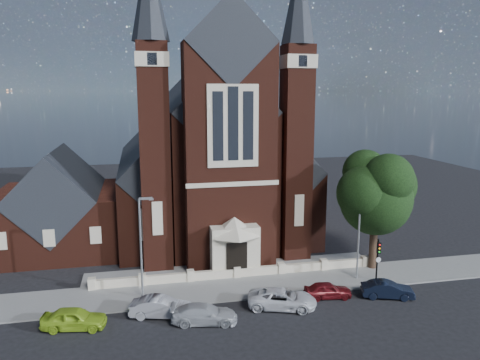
# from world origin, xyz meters

# --- Properties ---
(ground) EXTENTS (120.00, 120.00, 0.00)m
(ground) POSITION_xyz_m (0.00, 15.00, 0.00)
(ground) COLOR black
(ground) RESTS_ON ground
(pavement_strip) EXTENTS (60.00, 5.00, 0.12)m
(pavement_strip) POSITION_xyz_m (0.00, 4.50, 0.00)
(pavement_strip) COLOR slate
(pavement_strip) RESTS_ON ground
(forecourt_paving) EXTENTS (26.00, 3.00, 0.14)m
(forecourt_paving) POSITION_xyz_m (0.00, 8.50, 0.00)
(forecourt_paving) COLOR slate
(forecourt_paving) RESTS_ON ground
(forecourt_wall) EXTENTS (24.00, 0.40, 0.90)m
(forecourt_wall) POSITION_xyz_m (0.00, 6.50, 0.00)
(forecourt_wall) COLOR #C0B699
(forecourt_wall) RESTS_ON ground
(church) EXTENTS (20.01, 34.90, 29.20)m
(church) POSITION_xyz_m (-0.00, 22.94, 8.19)
(church) COLOR #431B12
(church) RESTS_ON ground
(parish_hall) EXTENTS (12.00, 12.20, 10.24)m
(parish_hall) POSITION_xyz_m (-16.00, 18.00, 4.01)
(parish_hall) COLOR #431B12
(parish_hall) RESTS_ON ground
(street_tree) EXTENTS (6.40, 6.60, 10.70)m
(street_tree) POSITION_xyz_m (12.60, 5.71, 6.96)
(street_tree) COLOR black
(street_tree) RESTS_ON ground
(street_lamp_left) EXTENTS (1.16, 0.22, 8.09)m
(street_lamp_left) POSITION_xyz_m (-7.91, 4.00, 4.60)
(street_lamp_left) COLOR gray
(street_lamp_left) RESTS_ON ground
(street_lamp_right) EXTENTS (1.16, 0.22, 8.09)m
(street_lamp_right) POSITION_xyz_m (10.09, 4.00, 4.60)
(street_lamp_right) COLOR gray
(street_lamp_right) RESTS_ON ground
(traffic_signal) EXTENTS (0.28, 0.42, 4.00)m
(traffic_signal) POSITION_xyz_m (11.00, 2.43, 2.58)
(traffic_signal) COLOR black
(traffic_signal) RESTS_ON ground
(car_lime_van) EXTENTS (4.54, 2.42, 1.47)m
(car_lime_van) POSITION_xyz_m (-12.61, 0.28, 0.74)
(car_lime_van) COLOR #97C226
(car_lime_van) RESTS_ON ground
(car_silver_a) EXTENTS (4.64, 2.57, 1.45)m
(car_silver_a) POSITION_xyz_m (-6.76, 0.75, 0.72)
(car_silver_a) COLOR #98999F
(car_silver_a) RESTS_ON ground
(car_silver_b) EXTENTS (4.87, 2.71, 1.34)m
(car_silver_b) POSITION_xyz_m (-3.86, -0.82, 0.67)
(car_silver_b) COLOR #ACB0B4
(car_silver_b) RESTS_ON ground
(car_white_suv) EXTENTS (5.59, 3.85, 1.42)m
(car_white_suv) POSITION_xyz_m (2.14, 0.24, 0.71)
(car_white_suv) COLOR white
(car_white_suv) RESTS_ON ground
(car_dark_red) EXTENTS (3.84, 1.91, 1.26)m
(car_dark_red) POSITION_xyz_m (6.12, 1.12, 0.63)
(car_dark_red) COLOR #601015
(car_dark_red) RESTS_ON ground
(car_navy) EXTENTS (4.24, 2.57, 1.32)m
(car_navy) POSITION_xyz_m (10.70, 0.15, 0.66)
(car_navy) COLOR black
(car_navy) RESTS_ON ground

